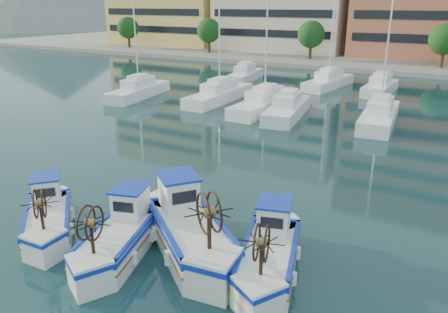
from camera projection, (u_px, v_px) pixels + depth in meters
ground at (163, 251)px, 15.93m from camera, size 300.00×300.00×0.00m
hill_west at (55, 26)px, 172.45m from camera, size 180.00×180.00×60.00m
yacht_marina at (322, 96)px, 40.09m from camera, size 40.73×23.11×11.50m
fishing_boat_a at (48, 216)px, 17.07m from camera, size 4.02×3.84×2.55m
fishing_boat_b at (120, 234)px, 15.61m from camera, size 2.98×4.51×2.73m
fishing_boat_c at (189, 228)px, 15.74m from camera, size 5.15×4.65×3.21m
fishing_boat_d at (269, 252)px, 14.52m from camera, size 2.88×4.46×2.70m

